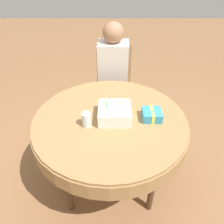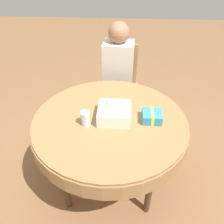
{
  "view_description": "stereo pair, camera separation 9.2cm",
  "coord_description": "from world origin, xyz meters",
  "px_view_note": "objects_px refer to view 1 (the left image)",
  "views": [
    {
      "loc": [
        0.02,
        -1.35,
        1.82
      ],
      "look_at": [
        0.02,
        -0.0,
        0.79
      ],
      "focal_mm": 35.0,
      "sensor_mm": 36.0,
      "label": 1
    },
    {
      "loc": [
        0.11,
        -1.35,
        1.82
      ],
      "look_at": [
        0.02,
        -0.0,
        0.79
      ],
      "focal_mm": 35.0,
      "sensor_mm": 36.0,
      "label": 2
    }
  ],
  "objects_px": {
    "drinking_glass": "(86,120)",
    "gift_box": "(151,115)",
    "person": "(113,69)",
    "chair": "(113,83)",
    "birthday_cake": "(114,113)"
  },
  "relations": [
    {
      "from": "gift_box",
      "to": "person",
      "type": "bearing_deg",
      "value": 109.41
    },
    {
      "from": "person",
      "to": "birthday_cake",
      "type": "bearing_deg",
      "value": -86.77
    },
    {
      "from": "chair",
      "to": "drinking_glass",
      "type": "distance_m",
      "value": 1.1
    },
    {
      "from": "person",
      "to": "gift_box",
      "type": "relative_size",
      "value": 8.13
    },
    {
      "from": "person",
      "to": "drinking_glass",
      "type": "xyz_separation_m",
      "value": [
        -0.2,
        -0.94,
        0.04
      ]
    },
    {
      "from": "drinking_glass",
      "to": "gift_box",
      "type": "height_order",
      "value": "drinking_glass"
    },
    {
      "from": "person",
      "to": "birthday_cake",
      "type": "relative_size",
      "value": 4.94
    },
    {
      "from": "person",
      "to": "birthday_cake",
      "type": "distance_m",
      "value": 0.85
    },
    {
      "from": "chair",
      "to": "gift_box",
      "type": "xyz_separation_m",
      "value": [
        0.29,
        -0.95,
        0.26
      ]
    },
    {
      "from": "chair",
      "to": "gift_box",
      "type": "bearing_deg",
      "value": -70.09
    },
    {
      "from": "chair",
      "to": "birthday_cake",
      "type": "distance_m",
      "value": 0.99
    },
    {
      "from": "person",
      "to": "gift_box",
      "type": "distance_m",
      "value": 0.9
    },
    {
      "from": "drinking_glass",
      "to": "gift_box",
      "type": "xyz_separation_m",
      "value": [
        0.5,
        0.09,
        -0.02
      ]
    },
    {
      "from": "person",
      "to": "birthday_cake",
      "type": "height_order",
      "value": "person"
    },
    {
      "from": "birthday_cake",
      "to": "drinking_glass",
      "type": "distance_m",
      "value": 0.23
    }
  ]
}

